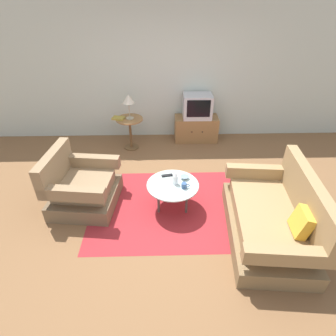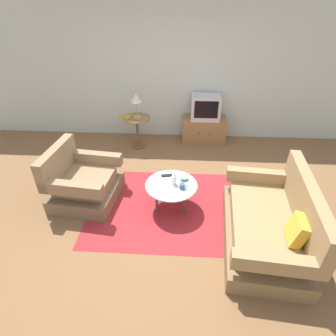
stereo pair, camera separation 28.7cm
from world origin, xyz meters
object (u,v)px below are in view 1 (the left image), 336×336
at_px(couch, 273,219).
at_px(mug, 184,186).
at_px(table_lamp, 128,100).
at_px(bowl, 185,177).
at_px(television, 197,106).
at_px(book, 118,118).
at_px(coffee_table, 173,186).
at_px(side_table, 130,127).
at_px(vase, 175,178).
at_px(tv_stand, 196,129).
at_px(tv_remote_dark, 167,175).
at_px(armchair, 81,188).

distance_m(couch, mug, 1.25).
relative_size(table_lamp, bowl, 3.75).
bearing_deg(television, book, -168.02).
height_order(coffee_table, bowl, bowl).
bearing_deg(side_table, book, -175.64).
bearing_deg(television, vase, -104.20).
relative_size(tv_stand, book, 3.40).
relative_size(couch, television, 3.02).
bearing_deg(table_lamp, side_table, 155.62).
relative_size(side_table, bowl, 5.00).
bearing_deg(bowl, tv_remote_dark, 163.34).
bearing_deg(tv_stand, table_lamp, -166.22).
relative_size(bowl, tv_remote_dark, 0.75).
bearing_deg(mug, bowl, 84.50).
xyz_separation_m(side_table, mug, (0.94, -1.95, 0.00)).
bearing_deg(couch, table_lamp, 44.96).
bearing_deg(armchair, couch, 80.77).
xyz_separation_m(couch, tv_stand, (-0.69, 2.79, -0.04)).
relative_size(television, tv_remote_dark, 3.33).
xyz_separation_m(coffee_table, table_lamp, (-0.76, 1.86, 0.64)).
distance_m(table_lamp, vase, 2.07).
xyz_separation_m(television, bowl, (-0.41, -2.05, -0.31)).
xyz_separation_m(tv_stand, television, (0.00, -0.01, 0.50)).
bearing_deg(armchair, book, 173.61).
relative_size(tv_stand, bowl, 6.92).
height_order(tv_stand, bowl, tv_stand).
distance_m(armchair, tv_stand, 2.84).
height_order(tv_stand, table_lamp, table_lamp).
height_order(mug, tv_remote_dark, mug).
relative_size(television, book, 2.19).
height_order(side_table, television, television).
bearing_deg(coffee_table, tv_remote_dark, 109.70).
xyz_separation_m(mug, bowl, (0.02, 0.22, -0.02)).
xyz_separation_m(bowl, book, (-1.17, 1.71, 0.22)).
xyz_separation_m(mug, book, (-1.15, 1.93, 0.20)).
bearing_deg(table_lamp, couch, -50.29).
relative_size(coffee_table, mug, 6.34).
relative_size(armchair, tv_remote_dark, 6.06).
distance_m(armchair, mug, 1.56).
bearing_deg(television, couch, -76.03).
relative_size(couch, side_table, 2.69).
bearing_deg(tv_remote_dark, bowl, -28.02).
height_order(table_lamp, tv_remote_dark, table_lamp).
relative_size(vase, tv_remote_dark, 1.15).
distance_m(couch, vase, 1.41).
height_order(tv_stand, book, book).
relative_size(armchair, tv_stand, 1.17).
relative_size(coffee_table, tv_remote_dark, 4.33).
relative_size(couch, bowl, 13.44).
relative_size(coffee_table, tv_stand, 0.84).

